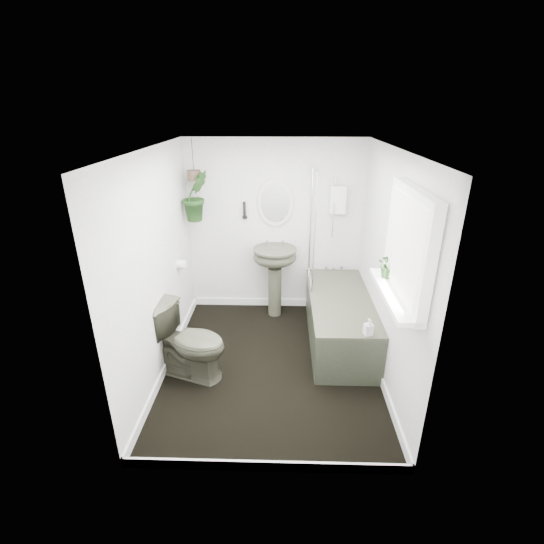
{
  "coord_description": "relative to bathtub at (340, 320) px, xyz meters",
  "views": [
    {
      "loc": [
        0.11,
        -3.63,
        2.67
      ],
      "look_at": [
        0.0,
        0.15,
        1.05
      ],
      "focal_mm": 26.0,
      "sensor_mm": 36.0,
      "label": 1
    }
  ],
  "objects": [
    {
      "name": "wall_right",
      "position": [
        0.36,
        -0.5,
        0.86
      ],
      "size": [
        0.02,
        2.8,
        2.3
      ],
      "primitive_type": "cube",
      "color": "white",
      "rests_on": "ground"
    },
    {
      "name": "window_recess",
      "position": [
        0.29,
        -1.2,
        1.36
      ],
      "size": [
        0.08,
        1.0,
        0.9
      ],
      "primitive_type": "cube",
      "color": "white",
      "rests_on": "wall_right"
    },
    {
      "name": "wall_back",
      "position": [
        -0.8,
        0.91,
        0.86
      ],
      "size": [
        2.3,
        0.02,
        2.3
      ],
      "primitive_type": "cube",
      "color": "white",
      "rests_on": "ground"
    },
    {
      "name": "wall_left",
      "position": [
        -1.96,
        -0.5,
        0.86
      ],
      "size": [
        0.02,
        2.8,
        2.3
      ],
      "primitive_type": "cube",
      "color": "white",
      "rests_on": "ground"
    },
    {
      "name": "floor",
      "position": [
        -0.8,
        -0.5,
        -0.3
      ],
      "size": [
        2.3,
        2.8,
        0.02
      ],
      "primitive_type": "cube",
      "color": "black",
      "rests_on": "ground"
    },
    {
      "name": "toilet",
      "position": [
        -1.65,
        -0.69,
        0.11
      ],
      "size": [
        0.9,
        0.69,
        0.81
      ],
      "primitive_type": "imported",
      "rotation": [
        0.0,
        0.0,
        1.23
      ],
      "color": "#3C3D2E",
      "rests_on": "floor"
    },
    {
      "name": "sill_plant",
      "position": [
        0.25,
        -0.9,
        1.08
      ],
      "size": [
        0.23,
        0.2,
        0.23
      ],
      "primitive_type": "imported",
      "rotation": [
        0.0,
        0.0,
        -0.1
      ],
      "color": "black",
      "rests_on": "window_sill"
    },
    {
      "name": "hanging_plant",
      "position": [
        -1.77,
        0.66,
        1.33
      ],
      "size": [
        0.44,
        0.43,
        0.62
      ],
      "primitive_type": "imported",
      "rotation": [
        0.0,
        0.0,
        0.68
      ],
      "color": "black",
      "rests_on": "ceiling"
    },
    {
      "name": "soap_bottle",
      "position": [
        0.15,
        -0.79,
        0.38
      ],
      "size": [
        0.1,
        0.1,
        0.17
      ],
      "primitive_type": "imported",
      "rotation": [
        0.0,
        0.0,
        0.26
      ],
      "color": "black",
      "rests_on": "bathtub"
    },
    {
      "name": "pedestal_sink",
      "position": [
        -0.79,
        0.64,
        0.19
      ],
      "size": [
        0.61,
        0.53,
        0.96
      ],
      "primitive_type": null,
      "rotation": [
        0.0,
        0.0,
        0.09
      ],
      "color": "#3C3D2E",
      "rests_on": "floor"
    },
    {
      "name": "ceiling",
      "position": [
        -0.8,
        -0.5,
        2.02
      ],
      "size": [
        2.3,
        2.8,
        0.02
      ],
      "primitive_type": "cube",
      "color": "white",
      "rests_on": "ground"
    },
    {
      "name": "window_blinds",
      "position": [
        0.24,
        -1.2,
        1.36
      ],
      "size": [
        0.01,
        0.86,
        0.76
      ],
      "primitive_type": "cube",
      "color": "white",
      "rests_on": "wall_right"
    },
    {
      "name": "wall_front",
      "position": [
        -0.8,
        -1.91,
        0.86
      ],
      "size": [
        2.3,
        0.02,
        2.3
      ],
      "primitive_type": "cube",
      "color": "white",
      "rests_on": "ground"
    },
    {
      "name": "hanging_pot",
      "position": [
        -1.77,
        0.66,
        1.58
      ],
      "size": [
        0.16,
        0.16,
        0.12
      ],
      "primitive_type": "cylinder",
      "color": "#4C382A",
      "rests_on": "ceiling"
    },
    {
      "name": "toilet_roll_holder",
      "position": [
        -1.9,
        0.2,
        0.61
      ],
      "size": [
        0.11,
        0.11,
        0.11
      ],
      "primitive_type": "cylinder",
      "rotation": [
        0.0,
        1.57,
        0.0
      ],
      "color": "white",
      "rests_on": "wall_left"
    },
    {
      "name": "oval_mirror",
      "position": [
        -0.79,
        0.87,
        1.21
      ],
      "size": [
        0.46,
        0.03,
        0.62
      ],
      "primitive_type": "ellipsoid",
      "color": "beige",
      "rests_on": "wall_back"
    },
    {
      "name": "bathtub",
      "position": [
        0.0,
        0.0,
        0.0
      ],
      "size": [
        0.72,
        1.72,
        0.58
      ],
      "primitive_type": null,
      "color": "#3C3D2E",
      "rests_on": "floor"
    },
    {
      "name": "skirting",
      "position": [
        -0.8,
        -0.5,
        -0.24
      ],
      "size": [
        2.3,
        2.8,
        0.1
      ],
      "primitive_type": "cube",
      "color": "white",
      "rests_on": "floor"
    },
    {
      "name": "wall_sconce",
      "position": [
        -1.19,
        0.86,
        1.11
      ],
      "size": [
        0.04,
        0.04,
        0.22
      ],
      "primitive_type": "cylinder",
      "color": "black",
      "rests_on": "wall_back"
    },
    {
      "name": "bath_screen",
      "position": [
        -0.33,
        0.49,
        0.99
      ],
      "size": [
        0.04,
        0.72,
        1.4
      ],
      "primitive_type": null,
      "color": "silver",
      "rests_on": "bathtub"
    },
    {
      "name": "window_sill",
      "position": [
        0.22,
        -1.2,
        0.94
      ],
      "size": [
        0.18,
        1.0,
        0.04
      ],
      "primitive_type": "cube",
      "color": "white",
      "rests_on": "wall_right"
    },
    {
      "name": "shower_box",
      "position": [
        0.0,
        0.84,
        1.26
      ],
      "size": [
        0.2,
        0.1,
        0.35
      ],
      "primitive_type": "cube",
      "color": "white",
      "rests_on": "wall_back"
    }
  ]
}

